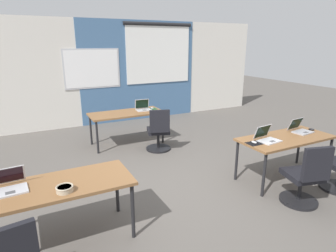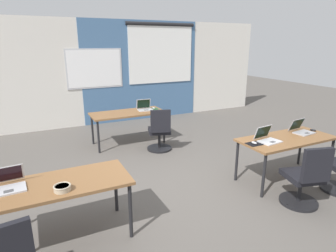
# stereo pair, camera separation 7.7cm
# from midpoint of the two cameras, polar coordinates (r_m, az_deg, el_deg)

# --- Properties ---
(ground_plane) EXTENTS (24.00, 24.00, 0.00)m
(ground_plane) POSITION_cam_midpoint_polar(r_m,az_deg,el_deg) (4.62, 0.62, -11.81)
(ground_plane) COLOR #56514C
(back_wall_assembly) EXTENTS (10.00, 0.27, 2.80)m
(back_wall_assembly) POSITION_cam_midpoint_polar(r_m,az_deg,el_deg) (8.07, -13.27, 10.48)
(back_wall_assembly) COLOR silver
(back_wall_assembly) RESTS_ON ground
(desk_near_left) EXTENTS (1.60, 0.70, 0.72)m
(desk_near_left) POSITION_cam_midpoint_polar(r_m,az_deg,el_deg) (3.37, -22.00, -11.78)
(desk_near_left) COLOR brown
(desk_near_left) RESTS_ON ground
(desk_near_right) EXTENTS (1.60, 0.70, 0.72)m
(desk_near_right) POSITION_cam_midpoint_polar(r_m,az_deg,el_deg) (4.96, 22.28, -2.75)
(desk_near_right) COLOR brown
(desk_near_right) RESTS_ON ground
(desk_far_center) EXTENTS (1.60, 0.70, 0.72)m
(desk_far_center) POSITION_cam_midpoint_polar(r_m,az_deg,el_deg) (6.29, -8.71, 2.19)
(desk_far_center) COLOR brown
(desk_far_center) RESTS_ON ground
(laptop_near_left_end) EXTENTS (0.35, 0.34, 0.22)m
(laptop_near_left_end) POSITION_cam_midpoint_polar(r_m,az_deg,el_deg) (3.43, -29.97, -10.38)
(laptop_near_left_end) COLOR #B7B7BC
(laptop_near_left_end) RESTS_ON desk_near_left
(laptop_far_right) EXTENTS (0.35, 0.30, 0.23)m
(laptop_far_right) POSITION_cam_midpoint_polar(r_m,az_deg,el_deg) (6.45, -5.37, 3.67)
(laptop_far_right) COLOR #B7B7BC
(laptop_far_right) RESTS_ON desk_far_center
(mousepad_far_right) EXTENTS (0.22, 0.19, 0.00)m
(mousepad_far_right) POSITION_cam_midpoint_polar(r_m,az_deg,el_deg) (6.55, -3.58, 3.47)
(mousepad_far_right) COLOR #23512D
(mousepad_far_right) RESTS_ON desk_far_center
(mouse_far_right) EXTENTS (0.07, 0.11, 0.03)m
(mouse_far_right) POSITION_cam_midpoint_polar(r_m,az_deg,el_deg) (6.55, -3.58, 3.63)
(mouse_far_right) COLOR #B2B2B7
(mouse_far_right) RESTS_ON mousepad_far_right
(chair_far_right) EXTENTS (0.55, 0.60, 0.92)m
(chair_far_right) POSITION_cam_midpoint_polar(r_m,az_deg,el_deg) (5.88, -2.28, -1.53)
(chair_far_right) COLOR black
(chair_far_right) RESTS_ON ground
(laptop_near_right_inner) EXTENTS (0.36, 0.34, 0.23)m
(laptop_near_right_inner) POSITION_cam_midpoint_polar(r_m,az_deg,el_deg) (4.65, 18.92, -2.23)
(laptop_near_right_inner) COLOR silver
(laptop_near_right_inner) RESTS_ON desk_near_right
(mousepad_near_right_inner) EXTENTS (0.22, 0.19, 0.00)m
(mousepad_near_right_inner) POSITION_cam_midpoint_polar(r_m,az_deg,el_deg) (4.47, 16.50, -3.39)
(mousepad_near_right_inner) COLOR black
(mousepad_near_right_inner) RESTS_ON desk_near_right
(mouse_near_right_inner) EXTENTS (0.06, 0.10, 0.03)m
(mouse_near_right_inner) POSITION_cam_midpoint_polar(r_m,az_deg,el_deg) (4.47, 16.52, -3.16)
(mouse_near_right_inner) COLOR #B2B2B7
(mouse_near_right_inner) RESTS_ON mousepad_near_right_inner
(chair_near_right_inner) EXTENTS (0.54, 0.59, 0.92)m
(chair_near_right_inner) POSITION_cam_midpoint_polar(r_m,az_deg,el_deg) (4.36, 25.45, -9.83)
(chair_near_right_inner) COLOR black
(chair_near_right_inner) RESTS_ON ground
(laptop_near_right_end) EXTENTS (0.36, 0.35, 0.22)m
(laptop_near_right_end) POSITION_cam_midpoint_polar(r_m,az_deg,el_deg) (5.32, 24.76, -0.57)
(laptop_near_right_end) COLOR #9E9EA3
(laptop_near_right_end) RESTS_ON desk_near_right
(mouse_near_right_end) EXTENTS (0.09, 0.11, 0.03)m
(mouse_near_right_end) POSITION_cam_midpoint_polar(r_m,az_deg,el_deg) (5.51, 26.62, -0.61)
(mouse_near_right_end) COLOR black
(mouse_near_right_end) RESTS_ON desk_near_right
(snack_bowl) EXTENTS (0.18, 0.18, 0.06)m
(snack_bowl) POSITION_cam_midpoint_polar(r_m,az_deg,el_deg) (3.15, -20.82, -11.71)
(snack_bowl) COLOR tan
(snack_bowl) RESTS_ON desk_near_left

